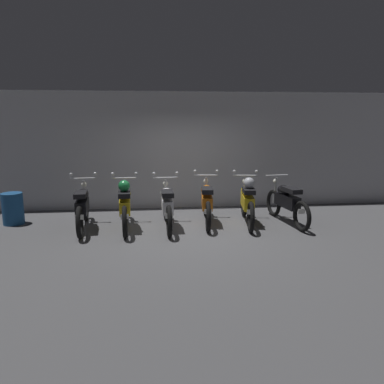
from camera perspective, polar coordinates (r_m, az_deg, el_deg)
name	(u,v)px	position (r m, az deg, el deg)	size (l,w,h in m)	color
ground_plane	(190,233)	(7.62, -0.35, -6.36)	(80.00, 80.00, 0.00)	#4C4C4F
back_wall	(181,151)	(9.69, -1.73, 6.50)	(16.00, 0.30, 3.01)	#ADADB2
motorbike_slot_0	(82,206)	(8.10, -16.76, -2.17)	(0.59, 1.95, 1.15)	black
motorbike_slot_1	(125,204)	(7.91, -10.44, -1.93)	(0.59, 1.95, 1.15)	black
motorbike_slot_2	(167,205)	(7.87, -3.91, -2.09)	(0.59, 1.95, 1.15)	black
motorbike_slot_3	(207,202)	(8.21, 2.32, -1.52)	(0.59, 1.95, 1.15)	black
motorbike_slot_4	(247,201)	(8.24, 8.65, -1.34)	(0.59, 1.94, 1.15)	black
motorbike_slot_5	(286,202)	(8.48, 14.56, -1.48)	(0.56, 1.94, 1.03)	black
trash_bin	(13,209)	(9.08, -26.22, -2.34)	(0.45, 0.45, 0.71)	navy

